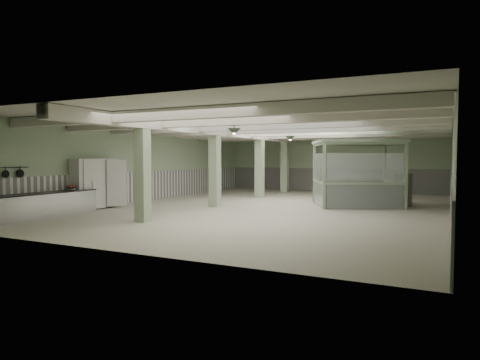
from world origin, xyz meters
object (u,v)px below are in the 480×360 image
at_px(guard_booth, 357,163).
at_px(filing_cabinet, 403,190).
at_px(prep_counter, 37,205).
at_px(walkin_cooler, 96,184).

relative_size(guard_booth, filing_cabinet, 3.11).
relative_size(prep_counter, guard_booth, 1.08).
distance_m(prep_counter, guard_booth, 13.39).
height_order(walkin_cooler, guard_booth, guard_booth).
relative_size(prep_counter, filing_cabinet, 3.37).
distance_m(prep_counter, filing_cabinet, 15.07).
bearing_deg(walkin_cooler, prep_counter, -88.40).
distance_m(prep_counter, walkin_cooler, 3.06).
xyz_separation_m(walkin_cooler, filing_cabinet, (11.70, 6.60, -0.31)).
relative_size(prep_counter, walkin_cooler, 2.18).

